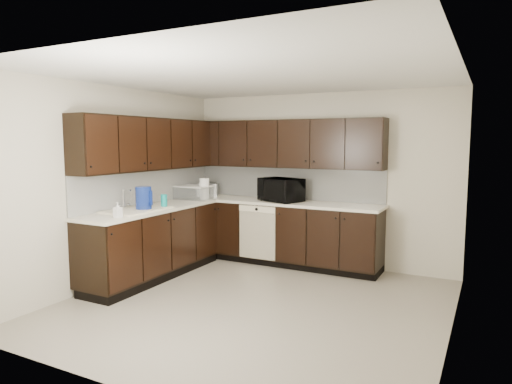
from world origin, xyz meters
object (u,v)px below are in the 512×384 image
sink (136,215)px  blue_pitcher (144,199)px  storage_bin (194,193)px  microwave (281,190)px  toaster_oven (208,190)px

sink → blue_pitcher: 0.23m
storage_bin → blue_pitcher: blue_pitcher is taller
sink → blue_pitcher: blue_pitcher is taller
sink → microwave: bearing=53.3°
toaster_oven → blue_pitcher: blue_pitcher is taller
blue_pitcher → sink: bearing=-146.8°
microwave → toaster_oven: microwave is taller
storage_bin → toaster_oven: bearing=94.5°
sink → microwave: (1.24, 1.66, 0.23)m
toaster_oven → storage_bin: toaster_oven is taller
sink → blue_pitcher: size_ratio=2.71×
sink → blue_pitcher: bearing=37.6°
sink → storage_bin: (-0.04, 1.29, 0.16)m
microwave → blue_pitcher: bearing=-104.9°
toaster_oven → storage_bin: (0.03, -0.43, -0.00)m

